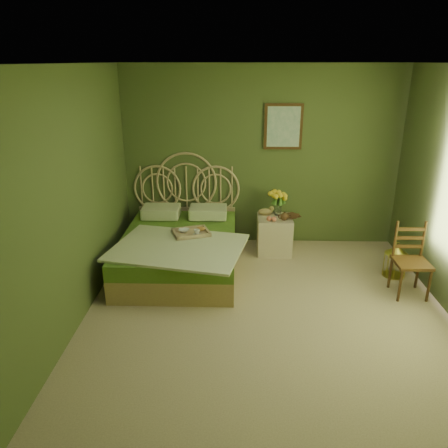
{
  "coord_description": "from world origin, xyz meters",
  "views": [
    {
      "loc": [
        -0.36,
        -4.04,
        2.62
      ],
      "look_at": [
        -0.5,
        1.0,
        0.73
      ],
      "focal_mm": 35.0,
      "sensor_mm": 36.0,
      "label": 1
    }
  ],
  "objects_px": {
    "nightstand": "(275,229)",
    "chair": "(410,255)",
    "birdcage": "(395,261)",
    "bed": "(180,246)"
  },
  "relations": [
    {
      "from": "chair",
      "to": "bed",
      "type": "bearing_deg",
      "value": 167.21
    },
    {
      "from": "chair",
      "to": "birdcage",
      "type": "xyz_separation_m",
      "value": [
        0.0,
        0.42,
        -0.28
      ]
    },
    {
      "from": "nightstand",
      "to": "chair",
      "type": "relative_size",
      "value": 1.11
    },
    {
      "from": "chair",
      "to": "birdcage",
      "type": "bearing_deg",
      "value": 89.23
    },
    {
      "from": "nightstand",
      "to": "chair",
      "type": "xyz_separation_m",
      "value": [
        1.49,
        -1.14,
        0.13
      ]
    },
    {
      "from": "bed",
      "to": "birdcage",
      "type": "height_order",
      "value": "bed"
    },
    {
      "from": "bed",
      "to": "birdcage",
      "type": "distance_m",
      "value": 2.8
    },
    {
      "from": "bed",
      "to": "nightstand",
      "type": "bearing_deg",
      "value": 22.53
    },
    {
      "from": "bed",
      "to": "nightstand",
      "type": "relative_size",
      "value": 2.29
    },
    {
      "from": "birdcage",
      "to": "bed",
      "type": "bearing_deg",
      "value": 176.33
    }
  ]
}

